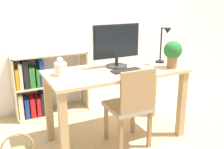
# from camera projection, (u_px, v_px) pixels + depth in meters

# --- Properties ---
(ground_plane) EXTENTS (10.00, 10.00, 0.00)m
(ground_plane) POSITION_uv_depth(u_px,v_px,m) (116.00, 137.00, 2.85)
(ground_plane) COLOR tan
(wall_back) EXTENTS (8.00, 0.05, 2.60)m
(wall_back) POSITION_uv_depth(u_px,v_px,m) (78.00, 9.00, 3.41)
(wall_back) COLOR white
(wall_back) RESTS_ON ground_plane
(desk) EXTENTS (1.40, 0.65, 0.76)m
(desk) POSITION_uv_depth(u_px,v_px,m) (116.00, 84.00, 2.67)
(desk) COLOR tan
(desk) RESTS_ON ground_plane
(monitor) EXTENTS (0.51, 0.23, 0.44)m
(monitor) POSITION_uv_depth(u_px,v_px,m) (117.00, 44.00, 2.67)
(monitor) COLOR #232326
(monitor) RESTS_ON desk
(keyboard) EXTENTS (0.30, 0.12, 0.02)m
(keyboard) POSITION_uv_depth(u_px,v_px,m) (126.00, 71.00, 2.58)
(keyboard) COLOR black
(keyboard) RESTS_ON desk
(vase) EXTENTS (0.11, 0.11, 0.18)m
(vase) POSITION_uv_depth(u_px,v_px,m) (60.00, 68.00, 2.43)
(vase) COLOR silver
(vase) RESTS_ON desk
(desk_lamp) EXTENTS (0.10, 0.19, 0.39)m
(desk_lamp) POSITION_uv_depth(u_px,v_px,m) (164.00, 42.00, 2.80)
(desk_lamp) COLOR black
(desk_lamp) RESTS_ON desk
(potted_plant) EXTENTS (0.19, 0.19, 0.28)m
(potted_plant) POSITION_uv_depth(u_px,v_px,m) (173.00, 52.00, 2.66)
(potted_plant) COLOR #9E6647
(potted_plant) RESTS_ON desk
(chair) EXTENTS (0.40, 0.40, 0.83)m
(chair) POSITION_uv_depth(u_px,v_px,m) (131.00, 105.00, 2.55)
(chair) COLOR #9E937F
(chair) RESTS_ON ground_plane
(bookshelf) EXTENTS (0.91, 0.28, 0.79)m
(bookshelf) POSITION_uv_depth(u_px,v_px,m) (38.00, 88.00, 3.27)
(bookshelf) COLOR #D8BC8C
(bookshelf) RESTS_ON ground_plane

